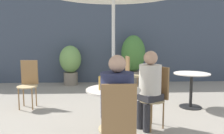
% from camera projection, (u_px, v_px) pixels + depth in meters
% --- Properties ---
extents(storefront_wall, '(10.00, 0.06, 3.00)m').
position_uv_depth(storefront_wall, '(106.00, 36.00, 6.94)').
color(storefront_wall, '#3D4756').
rests_on(storefront_wall, ground_plane).
extents(cafe_table_near, '(0.74, 0.74, 0.70)m').
position_uv_depth(cafe_table_near, '(113.00, 102.00, 2.95)').
color(cafe_table_near, black).
rests_on(cafe_table_near, ground_plane).
extents(cafe_table_far, '(0.70, 0.70, 0.70)m').
position_uv_depth(cafe_table_far, '(191.00, 83.00, 4.38)').
color(cafe_table_far, black).
rests_on(cafe_table_far, ground_plane).
extents(bistro_chair_0, '(0.39, 0.39, 0.95)m').
position_uv_depth(bistro_chair_0, '(118.00, 121.00, 2.15)').
color(bistro_chair_0, tan).
rests_on(bistro_chair_0, ground_plane).
extents(bistro_chair_1, '(0.45, 0.44, 0.95)m').
position_uv_depth(bistro_chair_1, '(156.00, 92.00, 3.38)').
color(bistro_chair_1, tan).
rests_on(bistro_chair_1, ground_plane).
extents(bistro_chair_2, '(0.41, 0.39, 0.95)m').
position_uv_depth(bistro_chair_2, '(130.00, 72.00, 5.58)').
color(bistro_chair_2, tan).
rests_on(bistro_chair_2, ground_plane).
extents(bistro_chair_3, '(0.39, 0.39, 0.95)m').
position_uv_depth(bistro_chair_3, '(29.00, 80.00, 4.42)').
color(bistro_chair_3, tan).
rests_on(bistro_chair_3, ground_plane).
extents(seated_person_0, '(0.35, 0.35, 1.20)m').
position_uv_depth(seated_person_0, '(117.00, 102.00, 2.28)').
color(seated_person_0, brown).
rests_on(seated_person_0, ground_plane).
extents(seated_person_1, '(0.42, 0.41, 1.20)m').
position_uv_depth(seated_person_1, '(149.00, 83.00, 3.28)').
color(seated_person_1, '#2D2D33').
rests_on(seated_person_1, ground_plane).
extents(beer_glass_0, '(0.06, 0.06, 0.15)m').
position_uv_depth(beer_glass_0, '(126.00, 84.00, 2.89)').
color(beer_glass_0, silver).
rests_on(beer_glass_0, cafe_table_near).
extents(beer_glass_1, '(0.07, 0.07, 0.18)m').
position_uv_depth(beer_glass_1, '(101.00, 83.00, 2.88)').
color(beer_glass_1, '#B28433').
rests_on(beer_glass_1, cafe_table_near).
extents(potted_plant_0, '(0.65, 0.65, 1.19)m').
position_uv_depth(potted_plant_0, '(70.00, 62.00, 6.60)').
color(potted_plant_0, slate).
rests_on(potted_plant_0, ground_plane).
extents(potted_plant_1, '(0.73, 0.73, 1.50)m').
position_uv_depth(potted_plant_1, '(133.00, 56.00, 6.62)').
color(potted_plant_1, slate).
rests_on(potted_plant_1, ground_plane).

